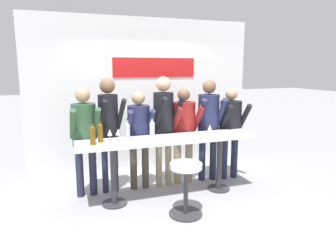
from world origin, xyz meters
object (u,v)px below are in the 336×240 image
person_center (164,118)px  wine_bottle_1 (93,134)px  person_left (109,121)px  wine_bottle_0 (128,131)px  wine_glass_1 (110,133)px  wine_glass_0 (118,132)px  person_center_left (139,130)px  wine_bottle_2 (152,129)px  person_right (209,119)px  wine_bottle_3 (100,132)px  tasting_table (170,147)px  bar_stool (186,181)px  person_far_right (231,124)px  person_far_left (84,130)px  wine_glass_2 (210,128)px  person_center_right (184,126)px

person_center → wine_bottle_1: person_center is taller
person_left → wine_bottle_0: size_ratio=5.79×
wine_glass_1 → wine_glass_0: bearing=-4.7°
person_center_left → wine_bottle_1: person_center_left is taller
person_center_left → wine_bottle_2: 0.46m
wine_glass_0 → wine_bottle_0: bearing=-13.9°
person_center → person_right: size_ratio=1.04×
person_right → wine_bottle_3: (-1.87, -0.41, -0.01)m
tasting_table → wine_bottle_3: size_ratio=8.43×
tasting_table → wine_bottle_3: wine_bottle_3 is taller
bar_stool → wine_glass_1: bearing=143.5°
tasting_table → person_center: (0.05, 0.43, 0.36)m
person_right → wine_glass_0: bearing=-155.8°
person_center_left → person_left: bearing=-179.4°
wine_bottle_2 → person_center_left: bearing=102.2°
wine_bottle_0 → wine_bottle_1: 0.50m
person_right → person_far_right: 0.42m
person_far_left → wine_bottle_3: bearing=-67.4°
person_left → wine_glass_2: 1.55m
wine_glass_1 → person_center_right: bearing=19.0°
bar_stool → person_center: size_ratio=0.40×
wine_bottle_2 → wine_glass_2: (0.88, -0.11, -0.02)m
person_center_left → tasting_table: bearing=-48.1°
tasting_table → person_center_left: 0.61m
wine_bottle_2 → wine_glass_0: size_ratio=1.78×
person_far_left → person_far_right: 2.46m
person_far_right → wine_glass_2: 0.82m
person_center → person_far_left: bearing=168.6°
wine_bottle_2 → wine_glass_1: (-0.61, 0.02, -0.02)m
wine_bottle_1 → wine_glass_0: wine_bottle_1 is taller
person_left → person_far_right: 2.10m
person_far_left → wine_bottle_3: (0.19, -0.40, 0.05)m
bar_stool → person_right: 1.49m
bar_stool → wine_glass_1: size_ratio=4.06×
person_far_right → wine_bottle_2: bearing=-166.0°
tasting_table → wine_glass_2: size_ratio=15.38×
wine_glass_0 → wine_bottle_3: bearing=177.1°
person_center_right → wine_glass_2: 0.61m
wine_bottle_2 → wine_glass_0: bearing=178.4°
person_center_left → wine_bottle_3: size_ratio=4.92×
person_right → wine_glass_0: (-1.62, -0.42, -0.03)m
wine_glass_0 → person_far_right: bearing=10.3°
person_far_left → wine_glass_0: bearing=-46.4°
person_center → wine_bottle_3: size_ratio=5.63×
person_far_left → wine_glass_0: size_ratio=9.41×
person_left → wine_bottle_0: 0.53m
bar_stool → wine_bottle_0: size_ratio=2.31×
wine_bottle_1 → wine_bottle_3: bearing=47.2°
tasting_table → bar_stool: bearing=-88.8°
person_center_left → wine_glass_1: 0.67m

